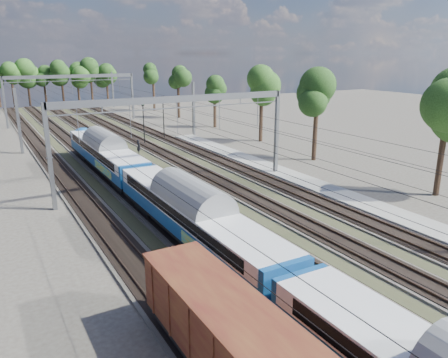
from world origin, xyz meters
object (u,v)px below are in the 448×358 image
signal_near (143,117)px  signal_far (163,112)px  emu_train (195,210)px  worker (139,147)px  freight_boxcar (246,355)px

signal_near → signal_far: (4.22, 2.82, 0.11)m
emu_train → worker: bearing=78.0°
emu_train → freight_boxcar: bearing=-108.6°
signal_near → signal_far: 5.08m
signal_far → freight_boxcar: bearing=-103.8°
freight_boxcar → worker: bearing=75.9°
emu_train → freight_boxcar: size_ratio=4.79×
emu_train → signal_far: 40.51m
emu_train → freight_boxcar: 14.14m
worker → signal_far: 11.42m
signal_near → emu_train: bearing=-94.8°
freight_boxcar → signal_far: size_ratio=2.10×
signal_far → worker: bearing=-124.6°
emu_train → signal_near: 36.58m
emu_train → signal_near: size_ratio=10.37×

